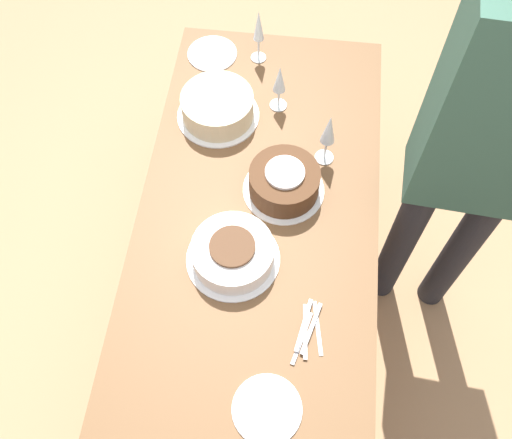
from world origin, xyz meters
name	(u,v)px	position (x,y,z in m)	size (l,w,h in m)	color
ground_plane	(256,307)	(0.00, 0.00, 0.00)	(12.00, 12.00, 0.00)	#A87F56
dining_table	(256,242)	(0.00, 0.00, 0.63)	(1.79, 0.80, 0.74)	brown
cake_center_white	(233,253)	(-0.12, 0.06, 0.78)	(0.30, 0.30, 0.09)	white
cake_front_chocolate	(284,182)	(0.15, -0.08, 0.79)	(0.28, 0.28, 0.11)	white
cake_back_decorated	(218,107)	(0.45, 0.19, 0.79)	(0.30, 0.30, 0.10)	white
wine_glass_near	(279,81)	(0.52, -0.02, 0.87)	(0.06, 0.06, 0.20)	silver
wine_glass_far	(259,28)	(0.76, 0.08, 0.89)	(0.06, 0.06, 0.23)	silver
wine_glass_extra	(329,131)	(0.31, -0.21, 0.89)	(0.07, 0.07, 0.22)	silver
dessert_plate_left	(267,409)	(-0.57, -0.10, 0.74)	(0.20, 0.20, 0.01)	silver
dessert_plate_right	(212,54)	(0.76, 0.27, 0.74)	(0.20, 0.20, 0.01)	silver
fork_pile	(308,330)	(-0.33, -0.20, 0.74)	(0.21, 0.09, 0.01)	silver
person_cutting	(492,142)	(0.17, -0.65, 1.08)	(0.25, 0.41, 1.78)	#232328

